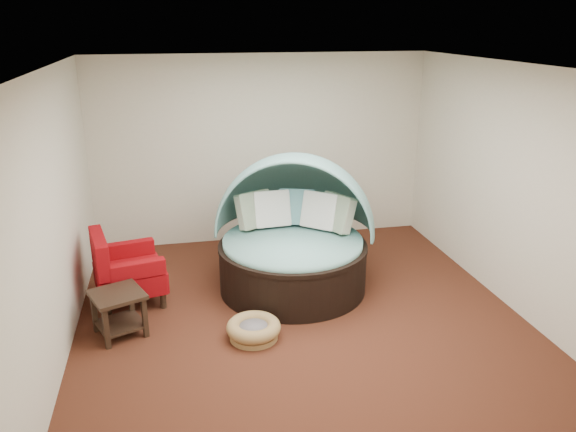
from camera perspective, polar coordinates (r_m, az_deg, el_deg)
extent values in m
plane|color=#4D2416|center=(6.65, 1.11, -9.82)|extent=(5.00, 5.00, 0.00)
plane|color=beige|center=(8.47, -2.67, 6.74)|extent=(5.00, 0.00, 5.00)
plane|color=beige|center=(3.89, 9.69, -9.18)|extent=(5.00, 0.00, 5.00)
plane|color=beige|center=(6.06, -22.48, 0.14)|extent=(0.00, 5.00, 5.00)
plane|color=beige|center=(7.08, 21.35, 2.90)|extent=(0.00, 5.00, 5.00)
plane|color=white|center=(5.83, 1.29, 14.99)|extent=(5.00, 5.00, 0.00)
cylinder|color=black|center=(7.10, 0.47, -5.30)|extent=(2.32, 2.32, 0.56)
cylinder|color=black|center=(6.99, 0.48, -3.06)|extent=(2.34, 2.34, 0.05)
cylinder|color=#84C3C2|center=(6.97, 0.48, -2.75)|extent=(2.19, 2.19, 0.12)
cube|color=#3A6447|center=(7.23, -3.44, 0.64)|extent=(0.54, 0.45, 0.49)
cube|color=silver|center=(7.26, -1.66, 0.74)|extent=(0.49, 0.30, 0.49)
cube|color=#5B969F|center=(7.34, 0.89, 0.95)|extent=(0.53, 0.40, 0.49)
cube|color=silver|center=(7.20, 3.28, 0.56)|extent=(0.53, 0.51, 0.49)
cube|color=#3A6447|center=(7.14, 5.00, 0.34)|extent=(0.45, 0.54, 0.49)
cylinder|color=olive|center=(6.18, -3.50, -12.02)|extent=(0.58, 0.58, 0.06)
torus|color=olive|center=(6.13, -3.52, -11.22)|extent=(0.66, 0.66, 0.15)
cylinder|color=slate|center=(6.14, -3.51, -11.38)|extent=(0.39, 0.39, 0.09)
cylinder|color=black|center=(6.82, -17.76, -9.16)|extent=(0.09, 0.09, 0.19)
cylinder|color=black|center=(7.38, -18.36, -6.99)|extent=(0.09, 0.09, 0.19)
cylinder|color=black|center=(6.89, -12.57, -8.37)|extent=(0.09, 0.09, 0.19)
cylinder|color=black|center=(7.44, -13.57, -6.28)|extent=(0.09, 0.09, 0.19)
cube|color=maroon|center=(7.02, -15.74, -5.99)|extent=(0.93, 0.93, 0.27)
cube|color=maroon|center=(6.85, -18.58, -3.61)|extent=(0.30, 0.79, 0.46)
cube|color=maroon|center=(6.63, -15.02, -5.28)|extent=(0.64, 0.25, 0.19)
cube|color=maroon|center=(7.24, -15.90, -3.24)|extent=(0.64, 0.25, 0.19)
cube|color=black|center=(6.29, -16.97, -7.65)|extent=(0.67, 0.67, 0.04)
cube|color=black|center=(6.45, -16.67, -10.44)|extent=(0.59, 0.59, 0.03)
cube|color=black|center=(6.18, -17.97, -10.87)|extent=(0.07, 0.07, 0.45)
cube|color=black|center=(6.54, -19.07, -9.28)|extent=(0.07, 0.07, 0.45)
cube|color=black|center=(6.28, -14.34, -9.98)|extent=(0.07, 0.07, 0.45)
cube|color=black|center=(6.63, -15.63, -8.47)|extent=(0.07, 0.07, 0.45)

